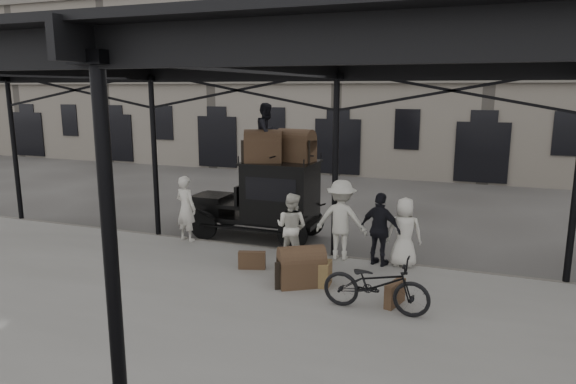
# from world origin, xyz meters

# --- Properties ---
(ground) EXTENTS (120.00, 120.00, 0.00)m
(ground) POSITION_xyz_m (0.00, 0.00, 0.00)
(ground) COLOR #383533
(ground) RESTS_ON ground
(platform) EXTENTS (28.00, 8.00, 0.15)m
(platform) POSITION_xyz_m (0.00, -2.00, 0.07)
(platform) COLOR slate
(platform) RESTS_ON ground
(canopy) EXTENTS (22.50, 9.00, 4.74)m
(canopy) POSITION_xyz_m (0.00, -1.72, 4.60)
(canopy) COLOR black
(canopy) RESTS_ON ground
(building_frontage) EXTENTS (64.00, 8.00, 14.00)m
(building_frontage) POSITION_xyz_m (0.00, 18.00, 7.00)
(building_frontage) COLOR slate
(building_frontage) RESTS_ON ground
(taxi) EXTENTS (3.65, 1.55, 2.18)m
(taxi) POSITION_xyz_m (-2.15, 3.16, 1.20)
(taxi) COLOR black
(taxi) RESTS_ON ground
(porter_left) EXTENTS (0.71, 0.56, 1.73)m
(porter_left) POSITION_xyz_m (-3.96, 1.80, 1.02)
(porter_left) COLOR beige
(porter_left) RESTS_ON platform
(porter_midleft) EXTENTS (0.85, 0.71, 1.60)m
(porter_midleft) POSITION_xyz_m (-0.83, 1.29, 0.95)
(porter_midleft) COLOR beige
(porter_midleft) RESTS_ON platform
(porter_centre) EXTENTS (0.83, 0.59, 1.57)m
(porter_centre) POSITION_xyz_m (1.68, 1.80, 0.94)
(porter_centre) COLOR beige
(porter_centre) RESTS_ON platform
(porter_official) EXTENTS (1.06, 0.67, 1.67)m
(porter_official) POSITION_xyz_m (1.16, 1.67, 0.99)
(porter_official) COLOR black
(porter_official) RESTS_ON platform
(porter_right) EXTENTS (1.24, 0.74, 1.88)m
(porter_right) POSITION_xyz_m (0.22, 1.80, 1.09)
(porter_right) COLOR beige
(porter_right) RESTS_ON platform
(bicycle) EXTENTS (1.95, 0.71, 1.01)m
(bicycle) POSITION_xyz_m (1.56, -0.82, 0.66)
(bicycle) COLOR black
(bicycle) RESTS_ON platform
(porter_roof) EXTENTS (0.69, 0.83, 1.54)m
(porter_roof) POSITION_xyz_m (-2.18, 3.06, 2.95)
(porter_roof) COLOR black
(porter_roof) RESTS_ON taxi
(steamer_trunk_roof_near) EXTENTS (1.12, 0.90, 0.72)m
(steamer_trunk_roof_near) POSITION_xyz_m (-2.23, 2.91, 2.54)
(steamer_trunk_roof_near) COLOR #4F3C25
(steamer_trunk_roof_near) RESTS_ON taxi
(steamer_trunk_roof_far) EXTENTS (1.07, 0.76, 0.72)m
(steamer_trunk_roof_far) POSITION_xyz_m (-1.48, 3.36, 2.54)
(steamer_trunk_roof_far) COLOR #4F3C25
(steamer_trunk_roof_far) RESTS_ON taxi
(steamer_trunk_platform) EXTENTS (1.10, 0.98, 0.69)m
(steamer_trunk_platform) POSITION_xyz_m (-0.10, -0.10, 0.49)
(steamer_trunk_platform) COLOR #4F3C25
(steamer_trunk_platform) RESTS_ON platform
(wicker_hamper) EXTENTS (0.64, 0.50, 0.50)m
(wicker_hamper) POSITION_xyz_m (0.17, 0.02, 0.40)
(wicker_hamper) COLOR olive
(wicker_hamper) RESTS_ON platform
(suitcase_upright) EXTENTS (0.31, 0.62, 0.45)m
(suitcase_upright) POSITION_xyz_m (1.85, -0.43, 0.38)
(suitcase_upright) COLOR #4F3C25
(suitcase_upright) RESTS_ON platform
(suitcase_flat) EXTENTS (0.62, 0.33, 0.40)m
(suitcase_flat) POSITION_xyz_m (-1.44, 0.40, 0.35)
(suitcase_flat) COLOR #4F3C25
(suitcase_flat) RESTS_ON platform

